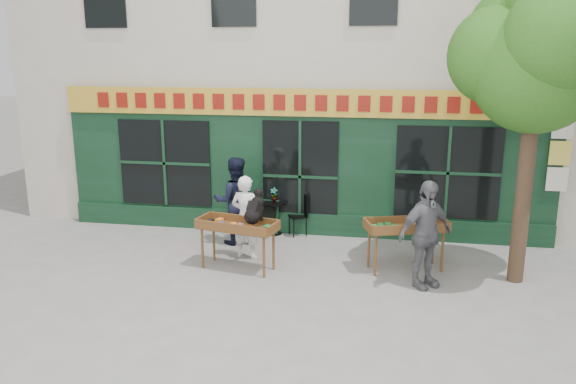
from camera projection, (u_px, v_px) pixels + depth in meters
name	position (u px, v px, depth m)	size (l,w,h in m)	color
ground	(281.00, 271.00, 10.71)	(80.00, 80.00, 0.00)	slate
building	(322.00, 18.00, 15.23)	(14.00, 7.26, 10.00)	beige
street_tree	(540.00, 49.00, 9.33)	(3.05, 2.90, 5.60)	#382619
book_cart_center	(237.00, 228.00, 10.62)	(1.60, 0.93, 0.99)	brown
dog	(254.00, 206.00, 10.40)	(0.34, 0.60, 0.60)	black
woman	(246.00, 217.00, 11.24)	(0.62, 0.41, 1.70)	white
book_cart_right	(406.00, 229.00, 10.59)	(1.62, 1.06, 0.99)	brown
man_right	(425.00, 234.00, 9.78)	(1.13, 0.47, 1.93)	#5E5E63
bistro_table	(274.00, 211.00, 12.78)	(0.60, 0.60, 0.76)	black
bistro_chair_left	(247.00, 209.00, 12.91)	(0.45, 0.44, 0.95)	black
bistro_chair_right	(301.00, 211.00, 12.71)	(0.50, 0.49, 0.95)	black
potted_plant	(274.00, 195.00, 12.69)	(0.17, 0.12, 0.33)	gray
man_left	(235.00, 201.00, 12.08)	(0.93, 0.72, 1.91)	black
chalkboard	(267.00, 217.00, 12.83)	(0.57, 0.24, 0.79)	black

